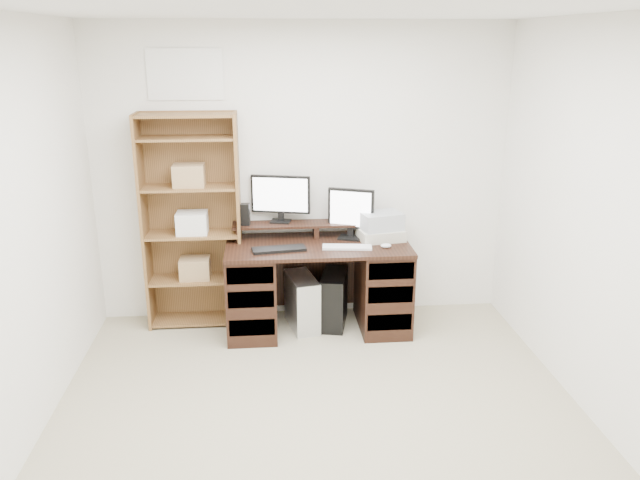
{
  "coord_description": "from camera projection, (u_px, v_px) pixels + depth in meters",
  "views": [
    {
      "loc": [
        -0.3,
        -3.19,
        2.35
      ],
      "look_at": [
        0.1,
        1.43,
        0.85
      ],
      "focal_mm": 35.0,
      "sensor_mm": 36.0,
      "label": 1
    }
  ],
  "objects": [
    {
      "name": "bookshelf",
      "position": [
        192.0,
        220.0,
        5.17
      ],
      "size": [
        0.8,
        0.3,
        1.8
      ],
      "color": "brown",
      "rests_on": "ground"
    },
    {
      "name": "room",
      "position": [
        324.0,
        251.0,
        3.39
      ],
      "size": [
        3.54,
        4.04,
        2.54
      ],
      "color": "tan",
      "rests_on": "ground"
    },
    {
      "name": "keyboard_white",
      "position": [
        347.0,
        247.0,
        4.99
      ],
      "size": [
        0.41,
        0.16,
        0.02
      ],
      "primitive_type": "cube",
      "rotation": [
        0.0,
        0.0,
        -0.12
      ],
      "color": "silver",
      "rests_on": "desk"
    },
    {
      "name": "keyboard_black",
      "position": [
        279.0,
        249.0,
        4.93
      ],
      "size": [
        0.44,
        0.2,
        0.02
      ],
      "primitive_type": "cube",
      "rotation": [
        0.0,
        0.0,
        0.14
      ],
      "color": "black",
      "rests_on": "desk"
    },
    {
      "name": "monitor_small",
      "position": [
        351.0,
        212.0,
        5.18
      ],
      "size": [
        0.37,
        0.2,
        0.42
      ],
      "rotation": [
        0.0,
        0.0,
        -0.37
      ],
      "color": "black",
      "rests_on": "desk"
    },
    {
      "name": "basket",
      "position": [
        381.0,
        221.0,
        5.17
      ],
      "size": [
        0.38,
        0.31,
        0.14
      ],
      "primitive_type": "cube",
      "rotation": [
        0.0,
        0.0,
        0.24
      ],
      "color": "#9FA4A9",
      "rests_on": "printer"
    },
    {
      "name": "printer",
      "position": [
        381.0,
        234.0,
        5.2
      ],
      "size": [
        0.4,
        0.33,
        0.09
      ],
      "primitive_type": "cube",
      "rotation": [
        0.0,
        0.0,
        0.16
      ],
      "color": "#B5B09D",
      "rests_on": "desk"
    },
    {
      "name": "mouse",
      "position": [
        386.0,
        246.0,
        5.0
      ],
      "size": [
        0.1,
        0.08,
        0.03
      ],
      "primitive_type": "ellipsoid",
      "rotation": [
        0.0,
        0.0,
        -0.22
      ],
      "color": "silver",
      "rests_on": "desk"
    },
    {
      "name": "tower_silver",
      "position": [
        302.0,
        302.0,
        5.28
      ],
      "size": [
        0.29,
        0.49,
        0.45
      ],
      "primitive_type": "cube",
      "rotation": [
        0.0,
        0.0,
        0.2
      ],
      "color": "silver",
      "rests_on": "ground"
    },
    {
      "name": "tower_black",
      "position": [
        334.0,
        299.0,
        5.33
      ],
      "size": [
        0.29,
        0.49,
        0.46
      ],
      "rotation": [
        0.0,
        0.0,
        -0.21
      ],
      "color": "black",
      "rests_on": "ground"
    },
    {
      "name": "desk",
      "position": [
        318.0,
        285.0,
        5.22
      ],
      "size": [
        1.5,
        0.7,
        0.75
      ],
      "color": "black",
      "rests_on": "ground"
    },
    {
      "name": "speaker",
      "position": [
        245.0,
        214.0,
        5.17
      ],
      "size": [
        0.08,
        0.08,
        0.18
      ],
      "primitive_type": "cube",
      "rotation": [
        0.0,
        0.0,
        -0.11
      ],
      "color": "black",
      "rests_on": "riser_shelf"
    },
    {
      "name": "monitor_wide",
      "position": [
        281.0,
        196.0,
        5.23
      ],
      "size": [
        0.49,
        0.17,
        0.4
      ],
      "rotation": [
        0.0,
        0.0,
        -0.24
      ],
      "color": "black",
      "rests_on": "riser_shelf"
    },
    {
      "name": "riser_shelf",
      "position": [
        316.0,
        226.0,
        5.27
      ],
      "size": [
        1.4,
        0.22,
        0.12
      ],
      "color": "black",
      "rests_on": "desk"
    }
  ]
}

